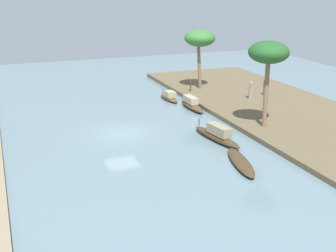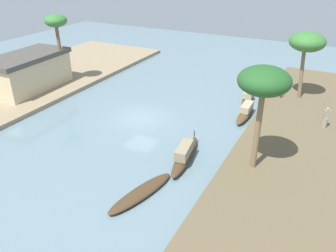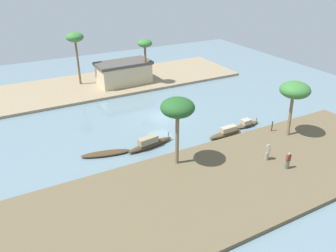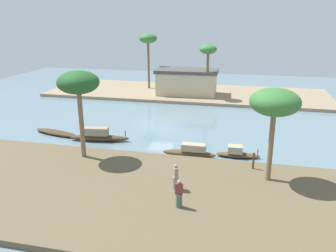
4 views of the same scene
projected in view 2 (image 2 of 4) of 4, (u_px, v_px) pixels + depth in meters
name	position (u px, v px, depth m)	size (l,w,h in m)	color
river_water	(140.00, 118.00, 28.96)	(69.10, 69.10, 0.00)	slate
riverbank_left	(329.00, 159.00, 22.81)	(39.32, 12.36, 0.38)	brown
riverbank_right	(17.00, 88.00, 34.94)	(39.32, 12.36, 0.38)	#937F60
sampan_downstream_large	(248.00, 97.00, 32.27)	(3.49, 1.10, 0.94)	brown
sampan_foreground	(246.00, 112.00, 29.04)	(4.28, 0.93, 1.10)	brown
sampan_near_left_bank	(185.00, 154.00, 22.90)	(5.47, 1.70, 1.24)	#47331E
sampan_midstream	(141.00, 193.00, 19.64)	(5.07, 2.17, 0.39)	#47331E
person_by_mooring	(325.00, 119.00, 26.30)	(0.51, 0.51, 1.69)	gray
mooring_post	(281.00, 92.00, 31.79)	(0.14, 0.14, 1.21)	#4C3823
palm_tree_left_near	(264.00, 83.00, 19.18)	(3.06, 3.06, 6.61)	#7F6647
palm_tree_left_far	(307.00, 43.00, 29.93)	(3.16, 3.16, 6.11)	#7F6647
palm_tree_right_short	(56.00, 24.00, 33.37)	(2.21, 2.21, 6.92)	brown
riverside_building	(28.00, 71.00, 33.62)	(8.57, 4.71, 3.44)	beige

